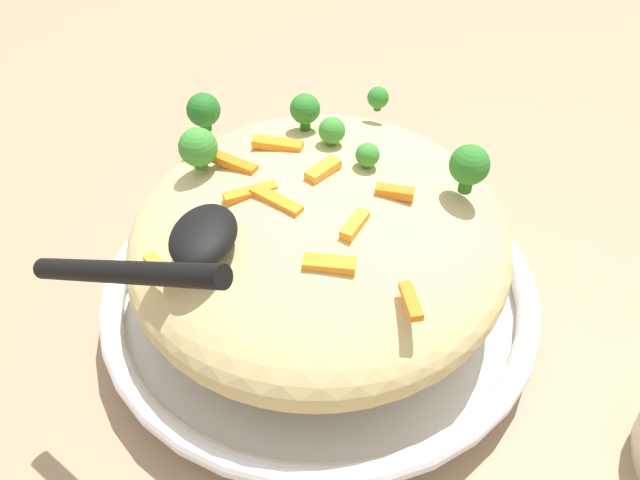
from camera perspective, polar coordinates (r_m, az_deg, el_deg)
The scene contains 21 objects.
ground_plane at distance 0.52m, azimuth -0.00°, elevation -6.19°, with size 2.40×2.40×0.00m, color #9E7F60.
serving_bowl at distance 0.50m, azimuth -0.00°, elevation -4.60°, with size 0.33×0.33×0.04m.
pasta_mound at distance 0.46m, azimuth -0.00°, elevation 0.39°, with size 0.29×0.27×0.09m, color #D1BA7A.
carrot_piece_0 at distance 0.42m, azimuth -3.92°, elevation 3.50°, with size 0.04×0.01×0.01m, color orange.
carrot_piece_1 at distance 0.47m, azimuth -3.78°, elevation 8.51°, with size 0.04×0.01×0.01m, color orange.
carrot_piece_2 at distance 0.43m, azimuth 6.62°, elevation 3.92°, with size 0.03×0.01×0.01m, color orange.
carrot_piece_3 at distance 0.46m, azimuth -7.64°, elevation 6.76°, with size 0.04×0.01×0.01m, color orange.
carrot_piece_4 at distance 0.43m, azimuth -6.21°, elevation 4.18°, with size 0.04×0.01×0.01m, color orange.
carrot_piece_5 at distance 0.44m, azimuth 0.36°, elevation 6.27°, with size 0.03×0.01×0.01m, color orange.
carrot_piece_6 at distance 0.40m, azimuth 3.11°, elevation 1.32°, with size 0.03×0.01×0.01m, color orange.
carrot_piece_7 at distance 0.39m, azimuth -14.09°, elevation -2.47°, with size 0.03×0.01×0.01m, color orange.
carrot_piece_8 at distance 0.38m, azimuth 0.84°, elevation -2.16°, with size 0.03×0.01×0.01m, color orange.
carrot_piece_9 at distance 0.37m, azimuth 8.09°, elevation -5.39°, with size 0.03×0.01×0.01m, color orange.
broccoli_floret_0 at distance 0.49m, azimuth -1.34°, elevation 11.53°, with size 0.02×0.02×0.03m.
broccoli_floret_1 at distance 0.45m, azimuth 4.25°, elevation 7.54°, with size 0.02×0.02×0.02m.
broccoli_floret_2 at distance 0.47m, azimuth 1.16°, elevation 9.69°, with size 0.02×0.02×0.02m.
broccoli_floret_3 at distance 0.50m, azimuth -10.33°, elevation 11.28°, with size 0.03×0.03×0.03m.
broccoli_floret_4 at distance 0.44m, azimuth 13.15°, elevation 6.46°, with size 0.03×0.03×0.04m.
broccoli_floret_5 at distance 0.52m, azimuth 5.19°, elevation 12.49°, with size 0.02×0.02×0.02m.
broccoli_floret_6 at distance 0.46m, azimuth -10.80°, elevation 8.09°, with size 0.03×0.03×0.03m.
serving_spoon at distance 0.37m, azimuth -12.44°, elevation -0.56°, with size 0.12×0.13×0.07m.
Camera 1 is at (-0.34, -0.05, 0.40)m, focal length 35.94 mm.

